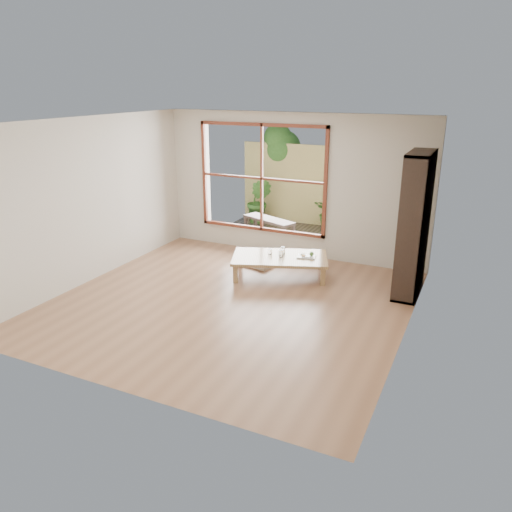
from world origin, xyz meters
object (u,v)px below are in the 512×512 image
(garden_bench, at_px, (269,221))
(low_table, at_px, (280,259))
(bookshelf, at_px, (414,225))
(food_tray, at_px, (307,256))

(garden_bench, bearing_deg, low_table, -39.50)
(low_table, distance_m, garden_bench, 2.21)
(low_table, xyz_separation_m, bookshelf, (2.07, 0.19, 0.78))
(bookshelf, distance_m, garden_bench, 3.65)
(bookshelf, height_order, garden_bench, bookshelf)
(food_tray, distance_m, garden_bench, 2.32)
(food_tray, xyz_separation_m, garden_bench, (-1.48, 1.78, -0.01))
(low_table, relative_size, garden_bench, 1.41)
(low_table, height_order, garden_bench, garden_bench)
(food_tray, bearing_deg, bookshelf, -10.67)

